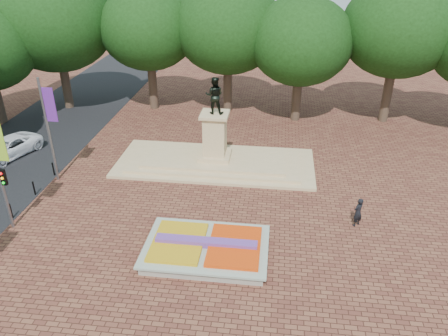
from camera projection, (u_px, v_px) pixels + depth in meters
The scene contains 6 objects.
ground at pixel (195, 230), 24.34m from camera, with size 90.00×90.00×0.00m, color brown.
flower_bed at pixel (207, 248), 22.29m from camera, with size 6.30×4.30×0.91m.
monument at pixel (215, 153), 30.94m from camera, with size 14.00×6.00×6.40m.
tree_row_back at pixel (259, 42), 36.74m from camera, with size 44.80×8.80×10.43m.
van at pixel (8, 148), 32.18m from camera, with size 2.33×5.06×1.41m, color white.
pedestrian at pixel (358, 212), 24.33m from camera, with size 0.64×0.42×1.75m, color black.
Camera 1 is at (4.15, -19.53, 14.44)m, focal length 35.00 mm.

